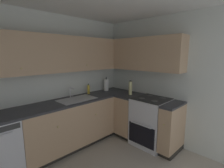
{
  "coord_description": "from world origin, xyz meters",
  "views": [
    {
      "loc": [
        -1.06,
        -1.38,
        1.74
      ],
      "look_at": [
        1.0,
        0.68,
        1.22
      ],
      "focal_mm": 26.56,
      "sensor_mm": 36.0,
      "label": 1
    }
  ],
  "objects_px": {
    "soap_bottle": "(89,89)",
    "oven_range": "(151,121)",
    "paper_towel_roll": "(106,85)",
    "oil_bottle": "(130,88)"
  },
  "relations": [
    {
      "from": "soap_bottle",
      "to": "oil_bottle",
      "type": "distance_m",
      "value": 0.89
    },
    {
      "from": "oven_range",
      "to": "soap_bottle",
      "type": "xyz_separation_m",
      "value": [
        -0.6,
        1.19,
        0.55
      ]
    },
    {
      "from": "paper_towel_roll",
      "to": "oven_range",
      "type": "bearing_deg",
      "value": -85.08
    },
    {
      "from": "soap_bottle",
      "to": "oil_bottle",
      "type": "relative_size",
      "value": 0.73
    },
    {
      "from": "soap_bottle",
      "to": "paper_towel_roll",
      "type": "relative_size",
      "value": 0.67
    },
    {
      "from": "soap_bottle",
      "to": "oil_bottle",
      "type": "xyz_separation_m",
      "value": [
        0.58,
        -0.67,
        0.04
      ]
    },
    {
      "from": "oven_range",
      "to": "paper_towel_roll",
      "type": "xyz_separation_m",
      "value": [
        -0.1,
        1.17,
        0.58
      ]
    },
    {
      "from": "soap_bottle",
      "to": "oven_range",
      "type": "bearing_deg",
      "value": -63.23
    },
    {
      "from": "paper_towel_roll",
      "to": "oil_bottle",
      "type": "relative_size",
      "value": 1.09
    },
    {
      "from": "paper_towel_roll",
      "to": "oil_bottle",
      "type": "height_order",
      "value": "paper_towel_roll"
    }
  ]
}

